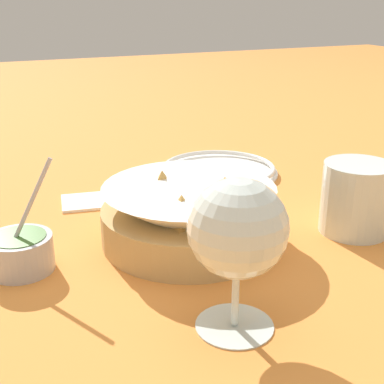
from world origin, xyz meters
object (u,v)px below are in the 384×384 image
object	(u,v)px
wine_glass	(238,233)
beer_mug	(357,200)
side_plate	(219,170)
sauce_cup	(20,251)
food_basket	(192,216)

from	to	relation	value
wine_glass	beer_mug	xyz separation A→B (m)	(0.25, 0.13, -0.06)
wine_glass	side_plate	distance (m)	0.46
beer_mug	side_plate	distance (m)	0.29
sauce_cup	side_plate	distance (m)	0.42
sauce_cup	wine_glass	xyz separation A→B (m)	(0.17, -0.20, 0.08)
food_basket	wine_glass	size ratio (longest dim) A/B	1.48
wine_glass	side_plate	world-z (taller)	wine_glass
beer_mug	sauce_cup	bearing A→B (deg)	170.91
sauce_cup	beer_mug	size ratio (longest dim) A/B	1.02
food_basket	sauce_cup	xyz separation A→B (m)	(-0.21, 0.01, -0.01)
side_plate	sauce_cup	bearing A→B (deg)	-148.74
food_basket	side_plate	bearing A→B (deg)	56.52
sauce_cup	side_plate	xyz separation A→B (m)	(0.36, 0.22, -0.02)
food_basket	side_plate	distance (m)	0.27
wine_glass	food_basket	bearing A→B (deg)	78.69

